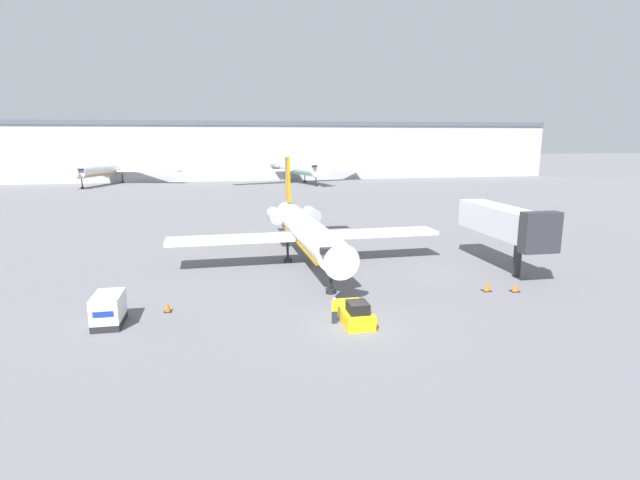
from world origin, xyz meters
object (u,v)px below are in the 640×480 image
object	(u,v)px
traffic_cone_mid	(515,288)
airplane_parked_far_right	(112,168)
traffic_cone_left	(168,306)
jet_bridge	(505,222)
luggage_cart	(108,310)
airplane_parked_far_left	(297,166)
worker_near_tug	(334,310)
pushback_tug	(354,313)
airplane_main	(306,229)
traffic_cone_right	(487,286)

from	to	relation	value
traffic_cone_mid	airplane_parked_far_right	bearing A→B (deg)	115.61
traffic_cone_left	airplane_parked_far_right	xyz separation A→B (m)	(-24.27, 106.16, 3.62)
airplane_parked_far_right	jet_bridge	size ratio (longest dim) A/B	2.89
luggage_cart	airplane_parked_far_left	distance (m)	103.78
traffic_cone_mid	jet_bridge	bearing A→B (deg)	67.73
airplane_parked_far_left	worker_near_tug	bearing A→B (deg)	-97.24
pushback_tug	airplane_main	bearing A→B (deg)	91.81
airplane_main	airplane_parked_far_left	size ratio (longest dim) A/B	0.70
traffic_cone_mid	pushback_tug	bearing A→B (deg)	-164.73
airplane_parked_far_left	airplane_parked_far_right	bearing A→B (deg)	170.60
worker_near_tug	airplane_parked_far_right	world-z (taller)	airplane_parked_far_right
luggage_cart	airplane_parked_far_right	bearing A→B (deg)	100.88
worker_near_tug	jet_bridge	bearing A→B (deg)	29.47
pushback_tug	jet_bridge	bearing A→B (deg)	31.30
pushback_tug	jet_bridge	size ratio (longest dim) A/B	0.34
traffic_cone_left	airplane_parked_far_right	distance (m)	108.96
worker_near_tug	airplane_parked_far_left	xyz separation A→B (m)	(13.02, 102.56, 3.38)
luggage_cart	worker_near_tug	bearing A→B (deg)	-10.02
jet_bridge	traffic_cone_mid	bearing A→B (deg)	-112.27
pushback_tug	traffic_cone_right	bearing A→B (deg)	20.24
pushback_tug	traffic_cone_mid	bearing A→B (deg)	15.27
airplane_main	worker_near_tug	world-z (taller)	airplane_main
airplane_main	traffic_cone_right	bearing A→B (deg)	-42.80
pushback_tug	luggage_cart	size ratio (longest dim) A/B	1.39
pushback_tug	airplane_parked_far_left	size ratio (longest dim) A/B	0.11
worker_near_tug	traffic_cone_right	xyz separation A→B (m)	(13.57, 4.55, -0.56)
traffic_cone_right	traffic_cone_left	bearing A→B (deg)	-179.69
luggage_cart	airplane_parked_far_left	bearing A→B (deg)	74.54
traffic_cone_right	worker_near_tug	bearing A→B (deg)	-161.48
luggage_cart	traffic_cone_right	world-z (taller)	luggage_cart
traffic_cone_right	airplane_parked_far_left	xyz separation A→B (m)	(-0.55, 98.01, 3.94)
pushback_tug	traffic_cone_left	distance (m)	13.22
airplane_main	pushback_tug	size ratio (longest dim) A/B	6.20
pushback_tug	airplane_parked_far_left	xyz separation A→B (m)	(11.65, 102.51, 3.73)
airplane_main	luggage_cart	bearing A→B (deg)	-138.43
airplane_main	traffic_cone_left	bearing A→B (deg)	-135.13
pushback_tug	airplane_parked_far_left	distance (m)	103.24
airplane_parked_far_right	airplane_main	bearing A→B (deg)	-68.97
luggage_cart	airplane_parked_far_left	size ratio (longest dim) A/B	0.08
airplane_main	pushback_tug	world-z (taller)	airplane_main
traffic_cone_right	jet_bridge	bearing A→B (deg)	50.62
airplane_main	worker_near_tug	size ratio (longest dim) A/B	14.76
worker_near_tug	traffic_cone_mid	bearing A→B (deg)	14.16
luggage_cart	traffic_cone_right	bearing A→B (deg)	3.98
airplane_parked_far_left	traffic_cone_mid	bearing A→B (deg)	-88.43
traffic_cone_left	jet_bridge	world-z (taller)	jet_bridge
airplane_main	traffic_cone_right	size ratio (longest dim) A/B	32.74
traffic_cone_mid	airplane_parked_far_right	size ratio (longest dim) A/B	0.02
luggage_cart	airplane_parked_far_left	xyz separation A→B (m)	(27.65, 99.97, 3.28)
airplane_parked_far_left	airplane_parked_far_right	size ratio (longest dim) A/B	1.06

